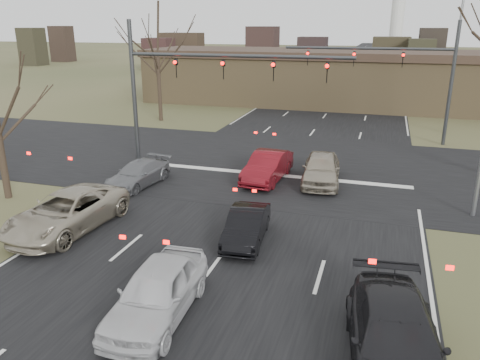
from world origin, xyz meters
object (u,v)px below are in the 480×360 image
object	(u,v)px
car_white_sedan	(157,292)
streetlight_right_far	(453,56)
car_grey_ahead	(138,174)
car_silver_suv	(67,212)
car_black_hatch	(247,226)
car_red_ahead	(267,167)
mast_arm_near	(187,77)
car_charcoal_sedan	(395,341)
building	(356,78)
mast_arm_far	(407,68)
car_silver_ahead	(321,169)

from	to	relation	value
car_white_sedan	streetlight_right_far	bearing A→B (deg)	67.41
car_white_sedan	car_grey_ahead	bearing A→B (deg)	118.57
car_silver_suv	car_black_hatch	world-z (taller)	car_silver_suv
car_silver_suv	car_black_hatch	xyz separation A→B (m)	(7.00, 1.12, -0.15)
car_white_sedan	car_red_ahead	world-z (taller)	car_white_sedan
car_white_sedan	car_red_ahead	distance (m)	12.50
mast_arm_near	car_charcoal_sedan	world-z (taller)	mast_arm_near
car_silver_suv	car_white_sedan	bearing A→B (deg)	-30.52
building	mast_arm_far	distance (m)	15.75
building	car_charcoal_sedan	world-z (taller)	building
car_charcoal_sedan	car_red_ahead	world-z (taller)	car_charcoal_sedan
building	car_red_ahead	size ratio (longest dim) A/B	9.43
building	car_red_ahead	world-z (taller)	building
car_grey_ahead	car_silver_ahead	distance (m)	9.25
streetlight_right_far	car_charcoal_sedan	xyz separation A→B (m)	(-3.58, -27.69, -4.83)
car_black_hatch	car_silver_ahead	world-z (taller)	car_silver_ahead
car_black_hatch	car_charcoal_sedan	world-z (taller)	car_charcoal_sedan
car_silver_suv	mast_arm_far	bearing A→B (deg)	60.91
car_white_sedan	car_black_hatch	xyz separation A→B (m)	(1.00, 5.29, -0.15)
streetlight_right_far	car_silver_suv	distance (m)	28.54
car_white_sedan	car_silver_ahead	size ratio (longest dim) A/B	0.98
streetlight_right_far	car_red_ahead	bearing A→B (deg)	-123.35
streetlight_right_far	car_silver_suv	world-z (taller)	streetlight_right_far
streetlight_right_far	car_silver_ahead	distance (m)	16.89
streetlight_right_far	car_white_sedan	xyz separation A→B (m)	(-9.82, -27.43, -4.83)
streetlight_right_far	car_black_hatch	xyz separation A→B (m)	(-8.82, -22.14, -4.98)
mast_arm_far	car_white_sedan	size ratio (longest dim) A/B	2.50
building	car_silver_ahead	xyz separation A→B (m)	(0.22, -25.55, -1.89)
mast_arm_near	mast_arm_far	size ratio (longest dim) A/B	1.09
streetlight_right_far	car_grey_ahead	world-z (taller)	streetlight_right_far
car_grey_ahead	mast_arm_near	bearing A→B (deg)	78.06
car_white_sedan	car_silver_ahead	distance (m)	13.16
streetlight_right_far	car_silver_suv	bearing A→B (deg)	-124.23
mast_arm_far	car_white_sedan	world-z (taller)	mast_arm_far
building	car_silver_ahead	size ratio (longest dim) A/B	9.31
streetlight_right_far	car_red_ahead	xyz separation A→B (m)	(-9.82, -14.92, -4.85)
car_silver_suv	car_silver_ahead	distance (m)	12.32
streetlight_right_far	car_grey_ahead	size ratio (longest dim) A/B	2.43
car_silver_suv	car_black_hatch	bearing A→B (deg)	13.35
mast_arm_far	car_grey_ahead	size ratio (longest dim) A/B	2.70
car_silver_suv	car_grey_ahead	distance (m)	5.64
building	mast_arm_far	bearing A→B (deg)	-74.42
building	streetlight_right_far	distance (m)	13.53
streetlight_right_far	car_black_hatch	size ratio (longest dim) A/B	2.70
car_black_hatch	car_charcoal_sedan	size ratio (longest dim) A/B	0.71
car_silver_suv	car_red_ahead	xyz separation A→B (m)	(6.00, 8.33, -0.02)
streetlight_right_far	car_charcoal_sedan	distance (m)	28.33
car_charcoal_sedan	car_grey_ahead	world-z (taller)	car_charcoal_sedan
streetlight_right_far	car_red_ahead	world-z (taller)	streetlight_right_far
streetlight_right_far	car_white_sedan	size ratio (longest dim) A/B	2.24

